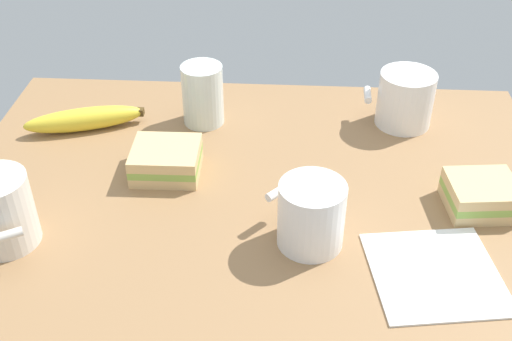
{
  "coord_description": "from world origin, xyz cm",
  "views": [
    {
      "loc": [
        -4.46,
        74.27,
        58.97
      ],
      "look_at": [
        0.0,
        0.0,
        5.0
      ],
      "focal_mm": 44.37,
      "sensor_mm": 36.0,
      "label": 1
    }
  ],
  "objects": [
    {
      "name": "paper_napkin",
      "position": [
        -23.47,
        16.62,
        2.15
      ],
      "size": [
        17.9,
        17.9,
        0.3
      ],
      "primitive_type": "cube",
      "rotation": [
        0.0,
        0.0,
        0.15
      ],
      "color": "white",
      "rests_on": "tabletop"
    },
    {
      "name": "banana",
      "position": [
        29.6,
        -14.36,
        3.93
      ],
      "size": [
        19.88,
        9.81,
        3.86
      ],
      "color": "yellow",
      "rests_on": "tabletop"
    },
    {
      "name": "tabletop",
      "position": [
        0.0,
        0.0,
        1.0
      ],
      "size": [
        90.0,
        64.0,
        2.0
      ],
      "primitive_type": "cube",
      "color": "#936D47",
      "rests_on": "ground"
    },
    {
      "name": "coffee_mug_spare",
      "position": [
        -7.79,
        11.48,
        6.75
      ],
      "size": [
        10.52,
        10.21,
        9.22
      ],
      "color": "white",
      "rests_on": "tabletop"
    },
    {
      "name": "sandwich_main",
      "position": [
        13.78,
        -2.93,
        4.2
      ],
      "size": [
        10.17,
        9.18,
        4.4
      ],
      "color": "#DBB77A",
      "rests_on": "tabletop"
    },
    {
      "name": "glass_of_milk",
      "position": [
        10.02,
        -18.06,
        6.64
      ],
      "size": [
        6.94,
        6.94,
        10.38
      ],
      "color": "silver",
      "rests_on": "tabletop"
    },
    {
      "name": "coffee_mug_black",
      "position": [
        32.2,
        13.68,
        7.19
      ],
      "size": [
        9.27,
        10.97,
        10.1
      ],
      "color": "silver",
      "rests_on": "tabletop"
    },
    {
      "name": "sandwich_side",
      "position": [
        -31.78,
        2.92,
        4.2
      ],
      "size": [
        10.15,
        9.32,
        4.4
      ],
      "color": "#DBB77A",
      "rests_on": "tabletop"
    },
    {
      "name": "coffee_mug_milky",
      "position": [
        -23.82,
        -19.53,
        6.8
      ],
      "size": [
        11.64,
        9.29,
        9.32
      ],
      "color": "white",
      "rests_on": "tabletop"
    }
  ]
}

